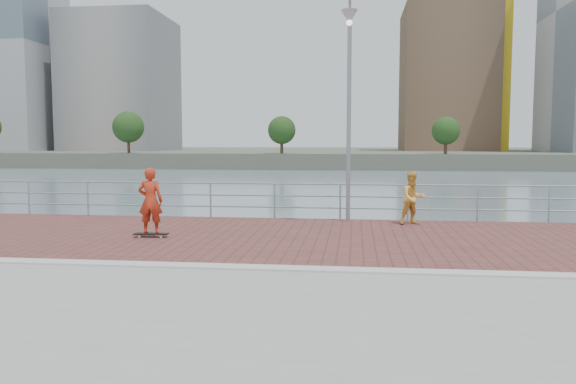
# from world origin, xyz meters

# --- Properties ---
(water) EXTENTS (400.00, 400.00, 0.00)m
(water) POSITION_xyz_m (0.00, 0.00, -2.00)
(water) COLOR slate
(water) RESTS_ON ground
(brick_lane) EXTENTS (40.00, 6.80, 0.02)m
(brick_lane) POSITION_xyz_m (0.00, 3.60, 0.01)
(brick_lane) COLOR brown
(brick_lane) RESTS_ON seawall
(curb) EXTENTS (40.00, 0.40, 0.06)m
(curb) POSITION_xyz_m (0.00, 0.00, 0.03)
(curb) COLOR #B7B5AD
(curb) RESTS_ON seawall
(far_shore) EXTENTS (320.00, 95.00, 2.50)m
(far_shore) POSITION_xyz_m (0.00, 122.50, -0.75)
(far_shore) COLOR #4C5142
(far_shore) RESTS_ON ground
(guardrail) EXTENTS (39.06, 0.06, 1.13)m
(guardrail) POSITION_xyz_m (0.00, 7.00, 0.69)
(guardrail) COLOR #8C9EA8
(guardrail) RESTS_ON brick_lane
(street_lamp) EXTENTS (0.46, 1.34, 6.32)m
(street_lamp) POSITION_xyz_m (1.27, 6.04, 4.49)
(street_lamp) COLOR gray
(street_lamp) RESTS_ON brick_lane
(skateboard) EXTENTS (0.87, 0.30, 0.10)m
(skateboard) POSITION_xyz_m (-3.60, 3.13, 0.10)
(skateboard) COLOR black
(skateboard) RESTS_ON brick_lane
(skateboarder) EXTENTS (0.64, 0.46, 1.67)m
(skateboarder) POSITION_xyz_m (-3.60, 3.13, 0.94)
(skateboarder) COLOR red
(skateboarder) RESTS_ON skateboard
(bystander) EXTENTS (0.90, 0.80, 1.53)m
(bystander) POSITION_xyz_m (3.14, 6.11, 0.79)
(bystander) COLOR gold
(bystander) RESTS_ON brick_lane
(skyline) EXTENTS (233.00, 41.00, 62.57)m
(skyline) POSITION_xyz_m (29.12, 104.57, 22.92)
(skyline) COLOR #ADA38E
(skyline) RESTS_ON far_shore
(shoreline_trees) EXTENTS (144.71, 5.19, 6.91)m
(shoreline_trees) POSITION_xyz_m (-3.87, 77.00, 4.39)
(shoreline_trees) COLOR #473323
(shoreline_trees) RESTS_ON far_shore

